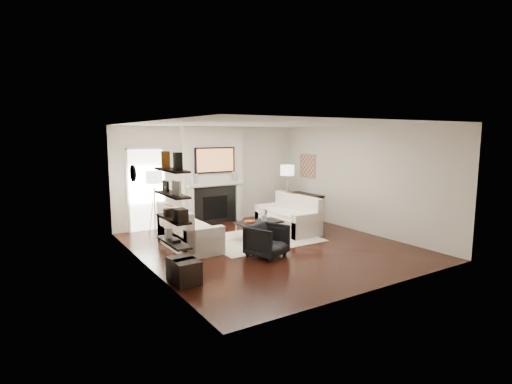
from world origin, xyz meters
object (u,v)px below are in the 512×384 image
loveseat_right_base (287,223)px  ottoman_near (182,269)px  loveseat_left_base (189,238)px  armchair (267,239)px  lamp_left_shade (154,177)px  coffee_table (259,222)px  lamp_right_shade (287,170)px

loveseat_right_base → ottoman_near: size_ratio=4.50×
loveseat_left_base → ottoman_near: loveseat_left_base is taller
armchair → lamp_left_shade: (-1.37, 2.90, 1.09)m
loveseat_left_base → lamp_left_shade: size_ratio=4.50×
coffee_table → armchair: armchair is taller
coffee_table → armchair: (-0.61, -1.26, -0.04)m
coffee_table → lamp_left_shade: (-1.98, 1.64, 1.05)m
loveseat_right_base → armchair: bearing=-137.4°
loveseat_left_base → loveseat_right_base: (2.73, 0.05, 0.00)m
loveseat_left_base → lamp_right_shade: 4.03m
armchair → lamp_left_shade: 3.39m
loveseat_right_base → armchair: (-1.64, -1.51, 0.15)m
loveseat_right_base → loveseat_left_base: bearing=-178.9°
loveseat_left_base → coffee_table: 1.72m
armchair → ottoman_near: size_ratio=1.80×
lamp_right_shade → ottoman_near: (-4.52, -3.07, -1.25)m
coffee_table → loveseat_right_base: bearing=13.4°
loveseat_left_base → loveseat_right_base: 2.73m
lamp_right_shade → ottoman_near: 5.61m
ottoman_near → armchair: bearing=9.9°
lamp_left_shade → lamp_right_shade: size_ratio=1.00×
lamp_left_shade → ottoman_near: (-0.62, -3.24, -1.25)m
loveseat_left_base → armchair: size_ratio=2.50×
loveseat_right_base → ottoman_near: bearing=-152.9°
coffee_table → lamp_right_shade: 2.64m
loveseat_right_base → lamp_left_shade: (-3.01, 1.39, 1.24)m
loveseat_left_base → lamp_left_shade: lamp_left_shade is taller
lamp_right_shade → ottoman_near: size_ratio=1.00×
loveseat_left_base → coffee_table: same height
loveseat_right_base → lamp_right_shade: (0.89, 1.22, 1.24)m
loveseat_right_base → coffee_table: (-1.03, -0.25, 0.19)m
lamp_left_shade → ottoman_near: lamp_left_shade is taller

